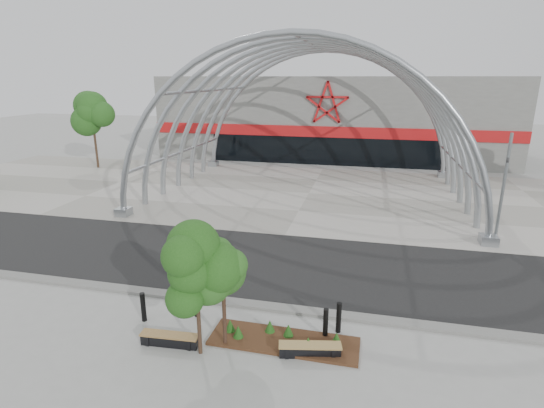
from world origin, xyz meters
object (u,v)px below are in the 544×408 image
object	(u,v)px
signal_pole	(503,187)
street_tree_0	(196,272)
bollard_2	(219,287)
bench_0	(170,340)
bench_1	(310,350)
street_tree_1	(223,271)

from	to	relation	value
signal_pole	street_tree_0	size ratio (longest dim) A/B	1.46
bollard_2	signal_pole	bearing A→B (deg)	36.13
street_tree_0	bollard_2	distance (m)	4.01
bench_0	bench_1	size ratio (longest dim) A/B	0.97
signal_pole	bollard_2	distance (m)	14.50
street_tree_0	street_tree_1	xyz separation A→B (m)	(0.60, 0.54, -0.15)
signal_pole	street_tree_1	world-z (taller)	signal_pole
street_tree_1	bollard_2	size ratio (longest dim) A/B	4.01
bench_0	bench_1	world-z (taller)	bench_1
signal_pole	street_tree_1	bearing A→B (deg)	-132.82
bollard_2	street_tree_1	bearing A→B (deg)	-66.33
street_tree_1	bench_1	world-z (taller)	street_tree_1
bench_0	bollard_2	distance (m)	3.17
street_tree_0	bollard_2	bearing A→B (deg)	100.41
street_tree_1	bench_0	xyz separation A→B (m)	(-1.66, -0.38, -2.34)
bench_0	bollard_2	world-z (taller)	bollard_2
street_tree_0	bollard_2	xyz separation A→B (m)	(-0.60, 3.28, -2.24)
bench_1	bollard_2	xyz separation A→B (m)	(-3.82, 2.66, 0.25)
signal_pole	street_tree_0	bearing A→B (deg)	-133.08
bollard_2	street_tree_0	bearing A→B (deg)	-79.59
street_tree_0	signal_pole	bearing A→B (deg)	46.92
signal_pole	bollard_2	bearing A→B (deg)	-143.87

